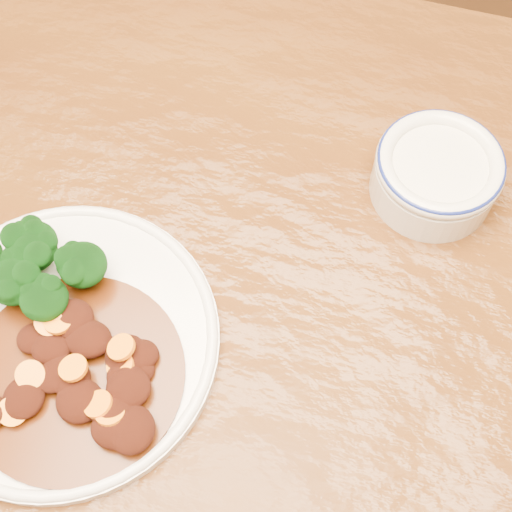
# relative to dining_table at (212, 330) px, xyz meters

# --- Properties ---
(ground) EXTENTS (4.00, 4.00, 0.00)m
(ground) POSITION_rel_dining_table_xyz_m (0.00, 0.00, -0.67)
(ground) COLOR #452211
(ground) RESTS_ON ground
(dining_table) EXTENTS (1.61, 1.10, 0.75)m
(dining_table) POSITION_rel_dining_table_xyz_m (0.00, 0.00, 0.00)
(dining_table) COLOR #522E0E
(dining_table) RESTS_ON ground
(dinner_plate) EXTENTS (0.29, 0.29, 0.02)m
(dinner_plate) POSITION_rel_dining_table_xyz_m (-0.12, -0.06, 0.09)
(dinner_plate) COLOR silver
(dinner_plate) RESTS_ON dining_table
(broccoli_florets) EXTENTS (0.15, 0.11, 0.05)m
(broccoli_florets) POSITION_rel_dining_table_xyz_m (-0.16, -0.02, 0.12)
(broccoli_florets) COLOR #78964D
(broccoli_florets) RESTS_ON dinner_plate
(mince_stew) EXTENTS (0.19, 0.19, 0.03)m
(mince_stew) POSITION_rel_dining_table_xyz_m (-0.09, -0.10, 0.10)
(mince_stew) COLOR #4E2208
(mince_stew) RESTS_ON dinner_plate
(dip_bowl) EXTENTS (0.13, 0.13, 0.06)m
(dip_bowl) POSITION_rel_dining_table_xyz_m (0.21, 0.15, 0.11)
(dip_bowl) COLOR beige
(dip_bowl) RESTS_ON dining_table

